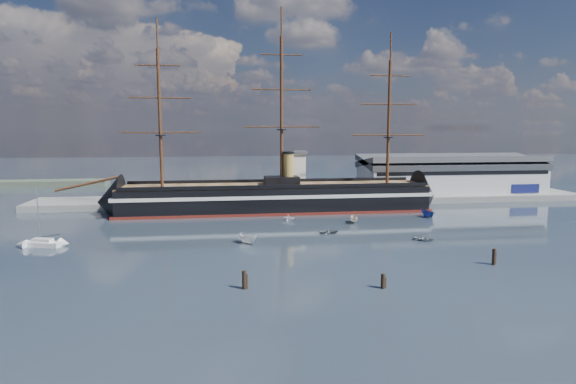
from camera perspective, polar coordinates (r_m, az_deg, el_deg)
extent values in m
plane|color=#1F2733|center=(122.62, 2.30, -3.82)|extent=(600.00, 600.00, 0.00)
cube|color=slate|center=(159.29, 3.56, -1.18)|extent=(180.00, 18.00, 2.00)
cube|color=#B7BABC|center=(177.89, 18.66, 1.63)|extent=(62.00, 20.00, 10.00)
cube|color=#3F4247|center=(177.43, 18.74, 3.43)|extent=(63.00, 21.00, 2.00)
cube|color=silver|center=(153.99, 1.26, 1.91)|extent=(4.00, 4.00, 14.00)
cube|color=#3F4247|center=(153.43, 1.26, 4.70)|extent=(5.00, 5.00, 1.00)
cube|color=black|center=(140.60, -1.56, -0.69)|extent=(88.03, 16.14, 7.00)
cube|color=silver|center=(140.43, -1.56, -0.20)|extent=(90.03, 16.38, 1.00)
cube|color=maroon|center=(141.17, -1.56, -2.16)|extent=(90.03, 16.34, 0.90)
cone|color=black|center=(143.27, -20.39, -1.13)|extent=(14.02, 15.70, 15.68)
cone|color=black|center=(152.84, 16.04, -0.43)|extent=(11.02, 15.70, 15.68)
cube|color=brown|center=(140.12, -1.57, 0.77)|extent=(88.02, 14.86, 0.40)
cube|color=black|center=(140.20, -0.76, 1.35)|extent=(10.01, 6.02, 2.50)
cylinder|color=#B09043|center=(140.12, 0.05, 2.78)|extent=(3.20, 3.20, 9.00)
cylinder|color=#381E0F|center=(143.91, -22.62, 0.93)|extent=(17.75, 0.73, 4.43)
cylinder|color=#381E0F|center=(139.33, -14.94, 8.39)|extent=(0.90, 0.90, 38.00)
cylinder|color=#381E0F|center=(139.44, -0.77, 9.46)|extent=(0.90, 0.90, 42.00)
cylinder|color=#381E0F|center=(146.81, 11.85, 8.04)|extent=(0.90, 0.90, 36.00)
cube|color=white|center=(111.57, -27.05, -5.53)|extent=(8.04, 4.53, 1.03)
cube|color=white|center=(111.40, -27.08, -5.12)|extent=(4.42, 2.83, 0.82)
cylinder|color=#B2B2B7|center=(110.60, -27.50, -2.41)|extent=(0.16, 0.16, 11.32)
imported|color=white|center=(102.39, -4.78, -6.13)|extent=(6.56, 5.45, 2.53)
imported|color=slate|center=(112.02, 4.92, -4.94)|extent=(1.48, 2.98, 1.34)
imported|color=beige|center=(124.92, 7.84, -3.67)|extent=(6.10, 3.28, 2.31)
imported|color=white|center=(126.86, 0.08, -3.43)|extent=(4.75, 5.70, 1.94)
imported|color=gray|center=(108.77, 15.76, -5.58)|extent=(2.60, 2.74, 1.26)
imported|color=navy|center=(137.00, 16.27, -2.91)|extent=(6.28, 3.20, 2.39)
cylinder|color=black|center=(74.76, -5.20, -11.36)|extent=(0.64, 0.64, 3.56)
cylinder|color=black|center=(76.07, 11.16, -11.14)|extent=(0.64, 0.64, 2.99)
cylinder|color=black|center=(94.29, 23.16, -7.93)|extent=(0.64, 0.64, 3.64)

